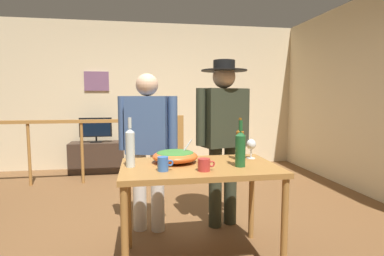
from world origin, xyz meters
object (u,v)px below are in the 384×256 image
(wine_bottle_clear, at_px, (130,147))
(framed_picture, at_px, (97,81))
(flat_screen_tv, at_px, (96,128))
(person_standing_left, at_px, (148,140))
(person_standing_right, at_px, (223,128))
(mug_red, at_px, (204,165))
(tv_console, at_px, (97,157))
(wine_bottle_green, at_px, (240,148))
(wine_bottle_amber, at_px, (240,143))
(serving_table, at_px, (199,176))
(stair_railing, at_px, (117,140))
(salad_bowl, at_px, (175,156))
(wine_glass, at_px, (251,145))
(mug_blue, at_px, (163,164))

(wine_bottle_clear, bearing_deg, framed_picture, 101.17)
(flat_screen_tv, height_order, wine_bottle_clear, wine_bottle_clear)
(person_standing_left, height_order, person_standing_right, person_standing_right)
(flat_screen_tv, bearing_deg, mug_red, -70.27)
(tv_console, relative_size, wine_bottle_green, 2.56)
(tv_console, xyz_separation_m, wine_bottle_amber, (1.57, -3.04, 0.66))
(serving_table, bearing_deg, mug_red, -90.18)
(stair_railing, distance_m, salad_bowl, 2.46)
(wine_glass, xyz_separation_m, person_standing_right, (-0.11, 0.49, 0.10))
(wine_bottle_amber, relative_size, mug_blue, 3.10)
(stair_railing, xyz_separation_m, wine_bottle_amber, (1.18, -2.35, 0.28))
(serving_table, xyz_separation_m, wine_bottle_clear, (-0.52, 0.03, 0.24))
(mug_blue, bearing_deg, flat_screen_tv, 105.46)
(salad_bowl, xyz_separation_m, wine_glass, (0.66, 0.05, 0.06))
(mug_blue, bearing_deg, wine_bottle_amber, 22.80)
(framed_picture, distance_m, person_standing_left, 3.00)
(wine_bottle_green, xyz_separation_m, person_standing_left, (-0.67, 0.76, -0.03))
(stair_railing, distance_m, flat_screen_tv, 0.77)
(wine_glass, bearing_deg, flat_screen_tv, 119.49)
(salad_bowl, height_order, mug_red, salad_bowl)
(tv_console, relative_size, mug_red, 7.22)
(flat_screen_tv, height_order, wine_glass, wine_glass)
(person_standing_right, bearing_deg, wine_glass, 85.82)
(flat_screen_tv, height_order, mug_red, flat_screen_tv)
(wine_bottle_clear, bearing_deg, wine_bottle_amber, 6.76)
(mug_red, bearing_deg, wine_bottle_clear, 157.17)
(tv_console, xyz_separation_m, wine_glass, (1.68, -3.00, 0.64))
(framed_picture, distance_m, mug_blue, 3.79)
(wine_bottle_amber, relative_size, person_standing_left, 0.23)
(serving_table, height_order, mug_blue, mug_blue)
(framed_picture, bearing_deg, wine_bottle_clear, -78.83)
(wine_bottle_amber, distance_m, mug_blue, 0.72)
(serving_table, xyz_separation_m, salad_bowl, (-0.17, 0.12, 0.15))
(person_standing_right, bearing_deg, stair_railing, -73.95)
(salad_bowl, bearing_deg, framed_picture, 107.07)
(serving_table, xyz_separation_m, wine_glass, (0.48, 0.17, 0.21))
(framed_picture, relative_size, flat_screen_tv, 0.80)
(flat_screen_tv, distance_m, wine_bottle_clear, 3.19)
(wine_bottle_green, bearing_deg, wine_bottle_amber, 72.34)
(salad_bowl, height_order, mug_blue, salad_bowl)
(tv_console, relative_size, person_standing_right, 0.54)
(person_standing_right, bearing_deg, person_standing_left, -16.79)
(person_standing_left, bearing_deg, person_standing_right, -163.21)
(flat_screen_tv, xyz_separation_m, wine_glass, (1.68, -2.97, 0.12))
(flat_screen_tv, bearing_deg, serving_table, -69.15)
(tv_console, distance_m, wine_bottle_amber, 3.48)
(flat_screen_tv, xyz_separation_m, salad_bowl, (1.02, -3.02, 0.06))
(flat_screen_tv, height_order, person_standing_right, person_standing_right)
(flat_screen_tv, relative_size, mug_red, 4.29)
(framed_picture, relative_size, serving_table, 0.36)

